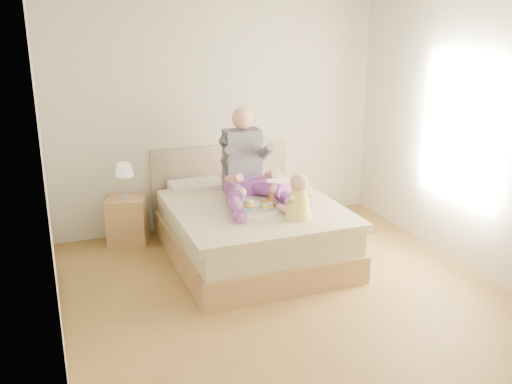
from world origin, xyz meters
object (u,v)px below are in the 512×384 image
object	(u,v)px
baby	(298,200)
tray	(258,204)
bed	(248,225)
nightstand	(128,220)
adult	(248,171)

from	to	relation	value
baby	tray	bearing A→B (deg)	104.00
bed	tray	size ratio (longest dim) A/B	4.55
bed	nightstand	xyz separation A→B (m)	(-1.18, 0.80, -0.05)
tray	baby	world-z (taller)	baby
bed	adult	distance (m)	0.59
tray	baby	bearing A→B (deg)	-63.64
bed	nightstand	size ratio (longest dim) A/B	4.12
nightstand	bed	bearing A→B (deg)	-15.86
nightstand	tray	size ratio (longest dim) A/B	1.11
nightstand	baby	bearing A→B (deg)	-27.37
nightstand	adult	xyz separation A→B (m)	(1.23, -0.67, 0.63)
adult	baby	world-z (taller)	adult
bed	adult	xyz separation A→B (m)	(0.05, 0.13, 0.58)
bed	adult	bearing A→B (deg)	69.52
bed	adult	size ratio (longest dim) A/B	1.86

